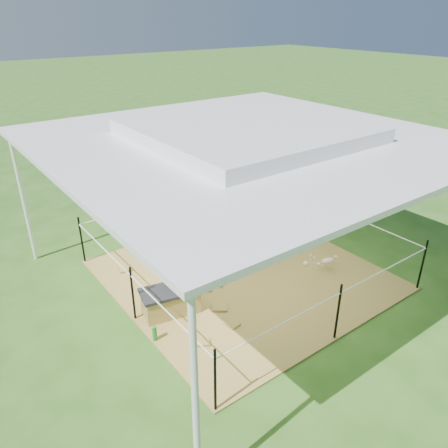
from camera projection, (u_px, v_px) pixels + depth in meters
ground at (243, 275)px, 8.34m from camera, size 90.00×90.00×0.00m
hay_patch at (243, 274)px, 8.34m from camera, size 4.60×4.60×0.03m
canopy_tent at (246, 136)px, 7.16m from camera, size 6.30×6.30×2.90m
rope_fence at (243, 245)px, 8.06m from camera, size 4.54×4.54×1.00m
straw_bale at (171, 302)px, 7.19m from camera, size 0.97×0.63×0.40m
dark_cloth at (170, 291)px, 7.09m from camera, size 1.04×0.69×0.05m
woman at (174, 261)px, 6.92m from camera, size 0.34×0.44×1.08m
green_bottle at (155, 333)px, 6.60m from camera, size 0.08×0.08×0.25m
pony at (252, 236)px, 8.65m from camera, size 1.29×0.83×1.01m
pink_hat at (253, 209)px, 8.40m from camera, size 0.31×0.31×0.15m
foal at (328, 260)px, 8.35m from camera, size 0.90×0.65×0.45m
trash_barrel at (211, 148)px, 14.33m from camera, size 0.64×0.64×0.98m
picnic_table_near at (142, 143)px, 15.36m from camera, size 1.99×1.81×0.68m
picnic_table_far at (209, 127)px, 17.50m from camera, size 2.02×1.90×0.68m
distant_person at (160, 144)px, 14.62m from camera, size 0.62×0.54×1.07m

